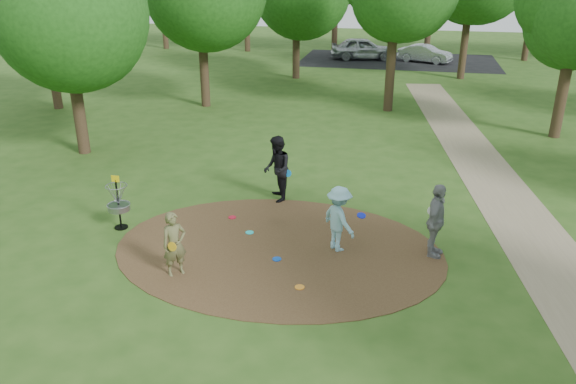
# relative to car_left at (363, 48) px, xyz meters

# --- Properties ---
(ground) EXTENTS (100.00, 100.00, 0.00)m
(ground) POSITION_rel_car_left_xyz_m (0.60, -29.94, -0.79)
(ground) COLOR #2D5119
(ground) RESTS_ON ground
(dirt_clearing) EXTENTS (8.40, 8.40, 0.02)m
(dirt_clearing) POSITION_rel_car_left_xyz_m (0.60, -29.94, -0.78)
(dirt_clearing) COLOR #47301C
(dirt_clearing) RESTS_ON ground
(footpath) EXTENTS (7.55, 39.89, 0.01)m
(footpath) POSITION_rel_car_left_xyz_m (7.10, -27.94, -0.79)
(footpath) COLOR #8C7A5B
(footpath) RESTS_ON ground
(parking_lot) EXTENTS (14.00, 8.00, 0.01)m
(parking_lot) POSITION_rel_car_left_xyz_m (2.60, 0.06, -0.79)
(parking_lot) COLOR black
(parking_lot) RESTS_ON ground
(player_observer_with_disc) EXTENTS (0.67, 0.67, 1.57)m
(player_observer_with_disc) POSITION_rel_car_left_xyz_m (-1.44, -31.61, -0.01)
(player_observer_with_disc) COLOR brown
(player_observer_with_disc) RESTS_ON ground
(player_throwing_with_disc) EXTENTS (1.31, 1.23, 1.71)m
(player_throwing_with_disc) POSITION_rel_car_left_xyz_m (2.09, -29.61, 0.06)
(player_throwing_with_disc) COLOR #8FCAD5
(player_throwing_with_disc) RESTS_ON ground
(player_walking_with_disc) EXTENTS (1.06, 1.18, 2.01)m
(player_walking_with_disc) POSITION_rel_car_left_xyz_m (-0.15, -26.83, 0.21)
(player_walking_with_disc) COLOR black
(player_walking_with_disc) RESTS_ON ground
(player_waiting_with_disc) EXTENTS (0.70, 1.19, 1.90)m
(player_waiting_with_disc) POSITION_rel_car_left_xyz_m (4.44, -29.42, 0.16)
(player_waiting_with_disc) COLOR gray
(player_waiting_with_disc) RESTS_ON ground
(disc_ground_cyan) EXTENTS (0.22, 0.22, 0.02)m
(disc_ground_cyan) POSITION_rel_car_left_xyz_m (-0.35, -29.22, -0.76)
(disc_ground_cyan) COLOR #1BD7DB
(disc_ground_cyan) RESTS_ON dirt_clearing
(disc_ground_blue) EXTENTS (0.22, 0.22, 0.02)m
(disc_ground_blue) POSITION_rel_car_left_xyz_m (0.70, -30.48, -0.76)
(disc_ground_blue) COLOR blue
(disc_ground_blue) RESTS_ON dirt_clearing
(disc_ground_red) EXTENTS (0.22, 0.22, 0.02)m
(disc_ground_red) POSITION_rel_car_left_xyz_m (-1.10, -28.40, -0.76)
(disc_ground_red) COLOR red
(disc_ground_red) RESTS_ON dirt_clearing
(car_left) EXTENTS (4.93, 2.73, 1.59)m
(car_left) POSITION_rel_car_left_xyz_m (0.00, 0.00, 0.00)
(car_left) COLOR #A7ACAF
(car_left) RESTS_ON ground
(car_right) EXTENTS (3.97, 2.52, 1.24)m
(car_right) POSITION_rel_car_left_xyz_m (4.46, -0.36, -0.18)
(car_right) COLOR #B7BCBF
(car_right) RESTS_ON ground
(disc_ground_orange) EXTENTS (0.22, 0.22, 0.02)m
(disc_ground_orange) POSITION_rel_car_left_xyz_m (1.49, -31.61, -0.76)
(disc_ground_orange) COLOR orange
(disc_ground_orange) RESTS_ON dirt_clearing
(disc_golf_basket) EXTENTS (0.63, 0.63, 1.54)m
(disc_golf_basket) POSITION_rel_car_left_xyz_m (-3.90, -29.64, 0.08)
(disc_golf_basket) COLOR black
(disc_golf_basket) RESTS_ON ground
(tree_ring) EXTENTS (36.75, 45.83, 9.00)m
(tree_ring) POSITION_rel_car_left_xyz_m (1.56, -22.47, 4.40)
(tree_ring) COLOR #332316
(tree_ring) RESTS_ON ground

